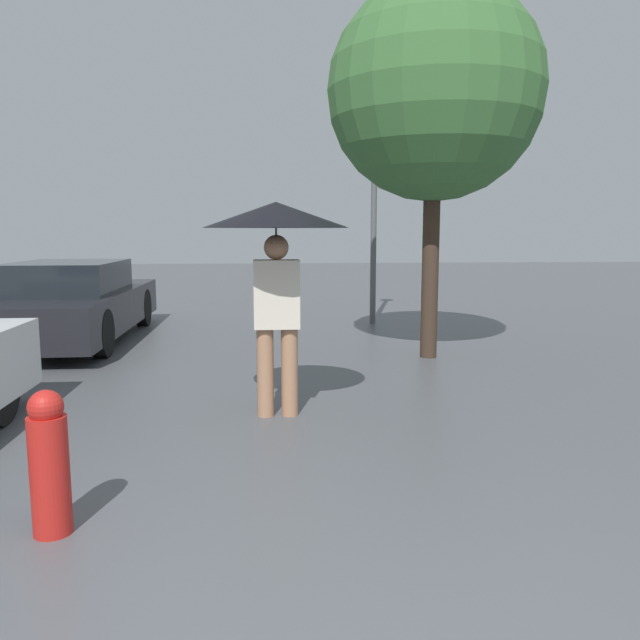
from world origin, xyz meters
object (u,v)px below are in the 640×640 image
at_px(pedestrian, 276,238).
at_px(parked_car_farthest, 73,303).
at_px(tree, 435,93).
at_px(street_lamp, 375,148).
at_px(fire_hydrant, 49,463).

distance_m(pedestrian, parked_car_farthest, 5.24).
bearing_deg(pedestrian, parked_car_farthest, 125.77).
distance_m(tree, street_lamp, 3.11).
bearing_deg(fire_hydrant, tree, 54.10).
bearing_deg(fire_hydrant, pedestrian, 58.76).
xyz_separation_m(parked_car_farthest, fire_hydrant, (1.72, -6.28, -0.17)).
height_order(pedestrian, street_lamp, street_lamp).
relative_size(street_lamp, fire_hydrant, 5.46).
relative_size(parked_car_farthest, street_lamp, 1.02).
xyz_separation_m(pedestrian, street_lamp, (1.82, 5.56, 1.49)).
height_order(parked_car_farthest, fire_hydrant, parked_car_farthest).
bearing_deg(pedestrian, street_lamp, 71.85).
height_order(tree, fire_hydrant, tree).
relative_size(tree, street_lamp, 1.07).
height_order(street_lamp, fire_hydrant, street_lamp).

